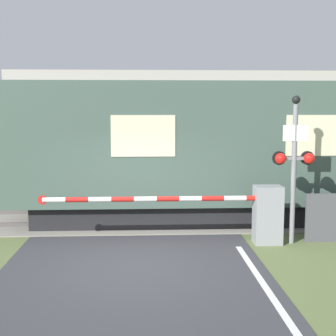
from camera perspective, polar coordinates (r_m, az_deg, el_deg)
name	(u,v)px	position (r m, az deg, el deg)	size (l,w,h in m)	color
ground_plane	(134,265)	(9.18, -4.14, -11.66)	(80.00, 80.00, 0.00)	#5B6B3D
track_bed	(138,219)	(12.69, -3.74, -6.20)	(36.00, 3.20, 0.13)	gray
train	(297,146)	(13.03, 15.50, 2.61)	(15.01, 2.85, 3.86)	black
crossing_barrier	(251,212)	(10.48, 10.12, -5.34)	(5.30, 0.44, 1.29)	gray
signal_post	(294,160)	(10.52, 15.14, 0.92)	(0.93, 0.26, 3.25)	gray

